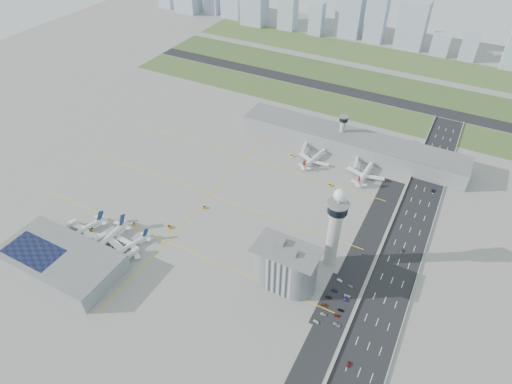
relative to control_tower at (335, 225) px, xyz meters
The scene contains 61 objects.
ground 80.47m from the control_tower, behind, with size 1000.00×1000.00×0.00m, color #99968E.
grass_strip_0 238.28m from the control_tower, 112.98° to the left, with size 480.00×50.00×0.08m, color #456530.
grass_strip_1 308.14m from the control_tower, 107.49° to the left, with size 480.00×60.00×0.08m, color #3A5327.
grass_strip_2 384.80m from the control_tower, 103.89° to the left, with size 480.00×70.00×0.08m, color #495E2C.
runway 272.40m from the control_tower, 109.91° to the left, with size 480.00×22.00×0.10m, color black.
highway 56.01m from the control_tower, 10.54° to the right, with size 28.00×500.00×0.10m, color black.
barrier_left 45.73m from the control_tower, 15.42° to the right, with size 0.60×500.00×1.20m, color #9E9E99.
barrier_right 67.08m from the control_tower, ahead, with size 0.60×500.00×1.20m, color #9E9E99.
landside_road 43.28m from the control_tower, 45.00° to the right, with size 18.00×260.00×0.08m, color black.
parking_lot 48.79m from the control_tower, 61.93° to the right, with size 20.00×44.00×0.10m, color black.
taxiway_line_h_0 123.35m from the control_tower, 161.26° to the right, with size 260.00×0.60×0.01m, color yellow.
taxiway_line_h_1 119.40m from the control_tower, 168.89° to the left, with size 260.00×0.60×0.01m, color yellow.
taxiway_line_h_2 143.16m from the control_tower, 143.79° to the left, with size 260.00×0.60×0.01m, color yellow.
taxiway_line_v 119.40m from the control_tower, 168.89° to the left, with size 0.60×260.00×0.01m, color yellow.
control_tower is the anchor object (origin of this frame).
secondary_tower 148.97m from the control_tower, 106.48° to the left, with size 8.60×8.60×31.90m.
admin_building 41.10m from the control_tower, 123.70° to the right, with size 42.00×24.00×33.50m.
terminal_pier 146.15m from the control_tower, 102.88° to the left, with size 210.00×32.00×15.80m.
near_terminal 185.86m from the control_tower, 150.65° to the right, with size 84.00×42.00×13.00m.
airplane_near_a 185.30m from the control_tower, 160.18° to the right, with size 40.71×34.61×11.40m, color white, non-canonical shape.
airplane_near_b 163.37m from the control_tower, 157.60° to the right, with size 45.30×38.51×12.69m, color white, non-canonical shape.
airplane_near_c 145.84m from the control_tower, 156.60° to the right, with size 34.36×29.20×9.62m, color white, non-canonical shape.
airplane_far_a 122.94m from the control_tower, 117.19° to the left, with size 37.07×31.51×10.38m, color white, non-canonical shape.
airplane_far_b 111.31m from the control_tower, 93.62° to the left, with size 40.43×34.37×11.32m, color white, non-canonical shape.
jet_bridge_near_0 200.06m from the control_tower, 159.55° to the right, with size 14.00×3.00×5.70m, color silver, non-canonical shape.
jet_bridge_near_1 172.69m from the control_tower, 156.00° to the right, with size 14.00×3.00×5.70m, color silver, non-canonical shape.
jet_bridge_near_2 146.36m from the control_tower, 151.10° to the right, with size 14.00×3.00×5.70m, color silver, non-canonical shape.
jet_bridge_far_0 145.99m from the control_tower, 119.45° to the left, with size 14.00×3.00×5.70m, color silver, non-canonical shape.
jet_bridge_far_1 129.66m from the control_tower, 99.16° to the left, with size 14.00×3.00×5.70m, color silver, non-canonical shape.
tug_0 180.33m from the control_tower, 162.13° to the right, with size 2.14×3.11×1.81m, color gold, non-canonical shape.
tug_1 152.58m from the control_tower, 166.49° to the right, with size 1.91×2.78×1.61m, color orange, non-canonical shape.
tug_2 126.08m from the control_tower, 168.07° to the right, with size 2.40×3.48×2.03m, color orange, non-canonical shape.
tug_3 112.78m from the control_tower, behind, with size 2.14×3.11×1.81m, color #D79909, non-canonical shape.
tug_4 132.38m from the control_tower, 126.14° to the left, with size 2.20×3.19×1.86m, color yellow, non-canonical shape.
tug_5 91.24m from the control_tower, 110.21° to the left, with size 2.02×2.94×1.71m, color #DFAE00, non-canonical shape.
car_lot_0 61.05m from the control_tower, 78.44° to the right, with size 1.50×3.72×1.27m, color white.
car_lot_1 56.05m from the control_tower, 74.08° to the right, with size 1.28×3.67×1.21m, color gray.
car_lot_2 50.78m from the control_tower, 74.00° to the right, with size 1.79×3.89×1.08m, color maroon.
car_lot_3 46.18m from the control_tower, 70.00° to the right, with size 1.59×3.92×1.14m, color #23222B.
car_lot_4 42.68m from the control_tower, 61.55° to the right, with size 1.52×3.77×1.29m, color navy.
car_lot_5 38.65m from the control_tower, 46.45° to the right, with size 1.25×3.58×1.18m, color white.
car_lot_6 61.28m from the control_tower, 64.27° to the right, with size 2.12×4.60×1.28m, color #A4A5A9.
car_lot_7 56.07m from the control_tower, 63.16° to the right, with size 1.52×3.73×1.08m, color maroon.
car_lot_8 53.04m from the control_tower, 59.15° to the right, with size 1.45×3.60×1.23m, color black.
car_lot_9 47.90m from the control_tower, 51.19° to the right, with size 1.23×3.53×1.16m, color navy.
car_lot_10 46.00m from the control_tower, 47.38° to the right, with size 1.96×4.25×1.18m, color silver.
car_lot_11 42.15m from the control_tower, 35.13° to the right, with size 1.52×3.74×1.09m, color gray.
car_hw_0 83.30m from the control_tower, 61.34° to the right, with size 1.50×3.73×1.27m, color maroon.
car_hw_1 63.82m from the control_tower, 38.15° to the left, with size 1.29×3.69×1.21m, color #26262A.
car_hw_2 128.00m from the control_tower, 66.26° to the left, with size 2.05×4.45×1.24m, color #11204F.
car_hw_4 178.86m from the control_tower, 77.77° to the left, with size 1.47×3.64×1.24m, color gray.
skyline_bldg_2 557.35m from the control_tower, 130.71° to the left, with size 22.81×18.25×26.79m, color #9EADC1.
skyline_bldg_3 533.71m from the control_tower, 127.48° to the left, with size 32.30×25.84×36.93m, color #9EADC1.
skyline_bldg_4 492.21m from the control_tower, 124.18° to the left, with size 35.81×28.65×60.36m, color #9EADC1.
skyline_bldg_5 467.76m from the control_tower, 118.35° to the left, with size 25.49×20.39×66.89m, color #9EADC1.
skyline_bldg_6 445.75m from the control_tower, 113.08° to the left, with size 20.04×16.03×45.20m, color #9EADC1.
skyline_bldg_7 448.60m from the control_tower, 107.04° to the left, with size 35.76×28.61×61.22m, color #9EADC1.
skyline_bldg_8 433.37m from the control_tower, 102.18° to the left, with size 26.33×21.06×83.39m, color #9EADC1.
skyline_bldg_9 426.39m from the control_tower, 95.62° to the left, with size 36.96×29.57×62.11m, color #9EADC1.
skyline_bldg_10 416.22m from the control_tower, 89.82° to the left, with size 23.01×18.41×27.75m, color #9EADC1.
skyline_bldg_11 417.21m from the control_tower, 85.01° to the left, with size 20.22×16.18×38.97m, color #9EADC1.
Camera 1 is at (119.61, -190.35, 227.81)m, focal length 30.00 mm.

